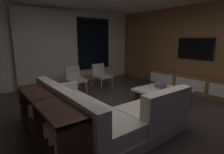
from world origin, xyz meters
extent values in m
plane|color=#332B26|center=(0.00, 0.00, 0.00)|extent=(9.20, 9.20, 0.00)
cube|color=silver|center=(0.00, 3.66, 1.35)|extent=(6.60, 0.12, 2.70)
cube|color=black|center=(1.30, 3.60, 1.45)|extent=(1.52, 0.02, 2.02)
cube|color=black|center=(1.30, 3.58, 1.45)|extent=(1.40, 0.03, 1.90)
cube|color=beige|center=(-0.55, 3.48, 1.30)|extent=(2.10, 0.12, 2.60)
cube|color=brown|center=(3.06, 0.00, 1.35)|extent=(0.12, 7.80, 2.70)
cube|color=#A49C8C|center=(-1.08, 0.18, 0.09)|extent=(0.90, 2.50, 0.18)
cube|color=beige|center=(-1.08, 0.18, 0.30)|extent=(0.86, 2.42, 0.24)
cube|color=beige|center=(-1.43, 0.18, 0.62)|extent=(0.20, 2.50, 0.40)
cube|color=beige|center=(-1.08, 1.33, 0.51)|extent=(0.90, 0.20, 0.18)
cube|color=#A49C8C|center=(-0.10, -0.62, 0.09)|extent=(1.10, 0.90, 0.18)
cube|color=beige|center=(-0.10, -0.62, 0.30)|extent=(1.07, 0.86, 0.24)
cube|color=beige|center=(-0.10, -0.97, 0.62)|extent=(1.10, 0.20, 0.40)
cube|color=beige|center=(-1.31, 0.73, 0.58)|extent=(0.10, 0.36, 0.36)
cube|color=#B2A893|center=(-1.31, -0.12, 0.58)|extent=(0.10, 0.36, 0.36)
cube|color=#3A221B|center=(1.22, 0.09, 0.15)|extent=(1.00, 1.00, 0.30)
cube|color=white|center=(1.22, 0.09, 0.33)|extent=(1.16, 1.16, 0.06)
cube|color=#AB617E|center=(1.31, 0.24, 0.37)|extent=(0.25, 0.19, 0.03)
cube|color=#5D4BBC|center=(1.31, 0.23, 0.40)|extent=(0.25, 0.20, 0.03)
cube|color=#A5718A|center=(1.30, 0.23, 0.43)|extent=(0.27, 0.21, 0.02)
cube|color=slate|center=(1.30, 0.23, 0.46)|extent=(0.30, 0.15, 0.03)
cylinder|color=#B2ADA0|center=(1.17, 2.18, 0.18)|extent=(0.04, 0.04, 0.36)
cylinder|color=#B2ADA0|center=(0.69, 2.15, 0.18)|extent=(0.04, 0.04, 0.36)
cylinder|color=#B2ADA0|center=(1.14, 2.68, 0.18)|extent=(0.04, 0.04, 0.36)
cylinder|color=#B2ADA0|center=(0.66, 2.65, 0.18)|extent=(0.04, 0.04, 0.36)
cube|color=beige|center=(0.92, 2.41, 0.36)|extent=(0.58, 0.59, 0.08)
cube|color=beige|center=(0.90, 2.65, 0.59)|extent=(0.49, 0.11, 0.38)
cylinder|color=#B2ADA0|center=(0.15, 2.19, 0.18)|extent=(0.04, 0.04, 0.36)
cylinder|color=#B2ADA0|center=(-0.33, 2.18, 0.18)|extent=(0.04, 0.04, 0.36)
cylinder|color=#B2ADA0|center=(0.14, 2.69, 0.18)|extent=(0.04, 0.04, 0.36)
cylinder|color=#B2ADA0|center=(-0.34, 2.68, 0.18)|extent=(0.04, 0.04, 0.36)
cube|color=beige|center=(-0.09, 2.43, 0.36)|extent=(0.54, 0.56, 0.08)
cube|color=beige|center=(-0.10, 2.67, 0.59)|extent=(0.49, 0.08, 0.38)
cylinder|color=#BF4C1E|center=(0.30, 2.55, 0.23)|extent=(0.03, 0.03, 0.46)
cylinder|color=#BF4C1E|center=(0.50, 2.55, 0.23)|extent=(0.03, 0.03, 0.46)
cylinder|color=#BF4C1E|center=(0.40, 2.65, 0.23)|extent=(0.03, 0.03, 0.46)
cylinder|color=#BF4C1E|center=(0.40, 2.55, 0.45)|extent=(0.32, 0.32, 0.02)
cube|color=brown|center=(2.78, 0.10, 0.26)|extent=(0.44, 3.10, 0.52)
cube|color=white|center=(2.55, 0.10, 0.29)|extent=(0.02, 0.93, 0.33)
cube|color=white|center=(2.55, 1.15, 0.29)|extent=(0.02, 0.93, 0.33)
cube|color=#352214|center=(2.74, -0.75, 0.12)|extent=(0.33, 0.68, 0.19)
cube|color=#B94871|center=(2.74, -0.80, 0.11)|extent=(0.03, 0.04, 0.16)
cube|color=#BC7BD8|center=(2.74, -0.70, 0.12)|extent=(0.03, 0.04, 0.19)
cube|color=#C36360|center=(2.74, -0.60, 0.10)|extent=(0.03, 0.04, 0.16)
cube|color=#BC7E9B|center=(2.74, -0.49, 0.10)|extent=(0.03, 0.04, 0.15)
cube|color=black|center=(2.95, 0.25, 1.35)|extent=(0.04, 1.14, 0.66)
cube|color=black|center=(2.95, 0.25, 1.35)|extent=(0.05, 1.10, 0.62)
cube|color=#3A221B|center=(-1.75, 0.08, 0.72)|extent=(0.40, 2.10, 0.04)
cube|color=#3A221B|center=(-1.75, 0.08, 0.14)|extent=(0.38, 2.04, 0.03)
cube|color=#3A221B|center=(-1.75, -0.95, 0.37)|extent=(0.40, 0.04, 0.74)
cube|color=#3A221B|center=(-1.75, 1.11, 0.37)|extent=(0.40, 0.04, 0.74)
cube|color=#3A221B|center=(-1.75, 0.08, 0.37)|extent=(0.38, 0.03, 0.74)
cube|color=silver|center=(-1.75, -0.75, 0.29)|extent=(0.18, 0.04, 0.27)
cube|color=silver|center=(-1.75, -0.51, 0.27)|extent=(0.18, 0.04, 0.23)
cube|color=silver|center=(-1.75, -0.28, 0.29)|extent=(0.18, 0.04, 0.27)
cube|color=white|center=(-1.75, -0.04, 0.28)|extent=(0.18, 0.04, 0.24)
cube|color=white|center=(-1.74, 0.19, 0.27)|extent=(0.18, 0.04, 0.23)
cube|color=silver|center=(-1.75, 0.43, 0.27)|extent=(0.18, 0.04, 0.24)
cube|color=silver|center=(-1.74, 0.67, 0.28)|extent=(0.18, 0.04, 0.24)
cube|color=white|center=(-1.75, 0.90, 0.27)|extent=(0.18, 0.04, 0.23)
camera|label=1|loc=(-2.49, -2.59, 1.63)|focal=28.23mm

